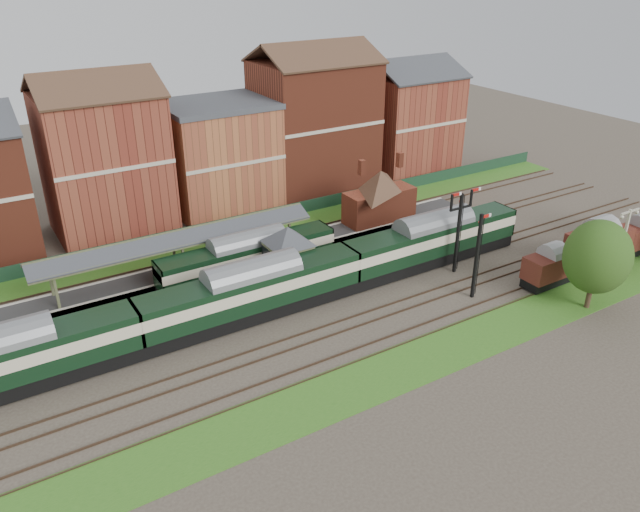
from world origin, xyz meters
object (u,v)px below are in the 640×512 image
semaphore_bracket (459,227)px  platform_railcar (248,257)px  goods_van_a (550,267)px  signal_box (288,256)px  dmu_train (253,291)px

semaphore_bracket → platform_railcar: 19.85m
goods_van_a → semaphore_bracket: bearing=130.4°
signal_box → goods_van_a: bearing=-30.8°
semaphore_bracket → goods_van_a: (5.53, -6.50, -2.78)m
signal_box → dmu_train: 6.13m
dmu_train → platform_railcar: bearing=67.7°
semaphore_bracket → dmu_train: size_ratio=0.14×
signal_box → semaphore_bracket: (15.04, -5.75, 1.44)m
platform_railcar → goods_van_a: platform_railcar is taller
dmu_train → platform_railcar: dmu_train is taller
semaphore_bracket → platform_railcar: size_ratio=0.47×
signal_box → platform_railcar: signal_box is taller
signal_box → goods_van_a: signal_box is taller
signal_box → dmu_train: signal_box is taller
semaphore_bracket → dmu_train: bearing=172.9°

